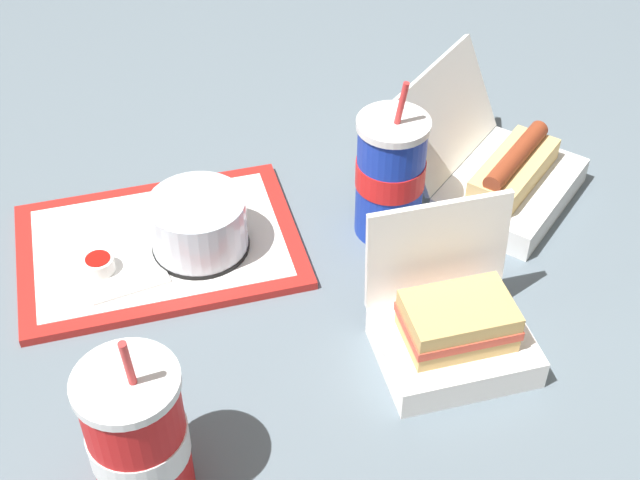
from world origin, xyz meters
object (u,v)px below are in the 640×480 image
cake_container (199,226)px  plastic_fork (153,214)px  soda_cup_corner (138,436)px  clamshell_hotdog_right (503,175)px  soda_cup_front (390,176)px  ketchup_cup (99,265)px  food_tray (159,246)px  clamshell_sandwich_front (453,328)px

cake_container → plastic_fork: bearing=131.6°
plastic_fork → soda_cup_corner: bearing=-107.8°
plastic_fork → clamshell_hotdog_right: size_ratio=0.36×
soda_cup_front → cake_container: bearing=-175.7°
ketchup_cup → plastic_fork: (0.07, 0.11, -0.01)m
plastic_fork → clamshell_hotdog_right: 0.49m
plastic_fork → soda_cup_corner: (-0.00, -0.42, 0.07)m
cake_container → plastic_fork: size_ratio=1.18×
cake_container → ketchup_cup: bearing=-165.9°
food_tray → soda_cup_front: size_ratio=1.69×
cake_container → soda_cup_front: soda_cup_front is taller
cake_container → clamshell_hotdog_right: clamshell_hotdog_right is taller
ketchup_cup → soda_cup_front: size_ratio=0.17×
clamshell_sandwich_front → soda_cup_corner: soda_cup_corner is taller
food_tray → ketchup_cup: ketchup_cup is taller
food_tray → plastic_fork: (-0.01, 0.06, 0.01)m
clamshell_hotdog_right → soda_cup_front: bearing=-165.3°
food_tray → plastic_fork: 0.06m
soda_cup_front → food_tray: bearing=-179.5°
clamshell_hotdog_right → soda_cup_corner: 0.65m
clamshell_sandwich_front → soda_cup_corner: (-0.35, -0.14, 0.04)m
plastic_fork → clamshell_hotdog_right: bearing=-18.5°
ketchup_cup → clamshell_hotdog_right: size_ratio=0.13×
plastic_fork → clamshell_hotdog_right: clamshell_hotdog_right is taller
plastic_fork → clamshell_sandwich_front: 0.45m
clamshell_hotdog_right → clamshell_sandwich_front: 0.31m
clamshell_hotdog_right → soda_cup_front: soda_cup_front is taller
food_tray → ketchup_cup: (-0.07, -0.05, 0.02)m
cake_container → clamshell_sandwich_front: (0.29, -0.21, -0.01)m
ketchup_cup → plastic_fork: 0.12m
soda_cup_corner → clamshell_hotdog_right: bearing=39.9°
cake_container → clamshell_hotdog_right: 0.43m
soda_cup_corner → clamshell_sandwich_front: bearing=20.9°
clamshell_hotdog_right → soda_cup_front: (-0.17, -0.05, 0.05)m
ketchup_cup → soda_cup_corner: 0.33m
plastic_fork → soda_cup_front: bearing=-27.1°
clamshell_sandwich_front → soda_cup_corner: bearing=-159.1°
food_tray → soda_cup_front: (0.31, 0.00, 0.08)m
cake_container → clamshell_sandwich_front: bearing=-36.6°
food_tray → plastic_fork: size_ratio=3.66×
clamshell_hotdog_right → clamshell_sandwich_front: same height
clamshell_hotdog_right → cake_container: bearing=-171.4°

